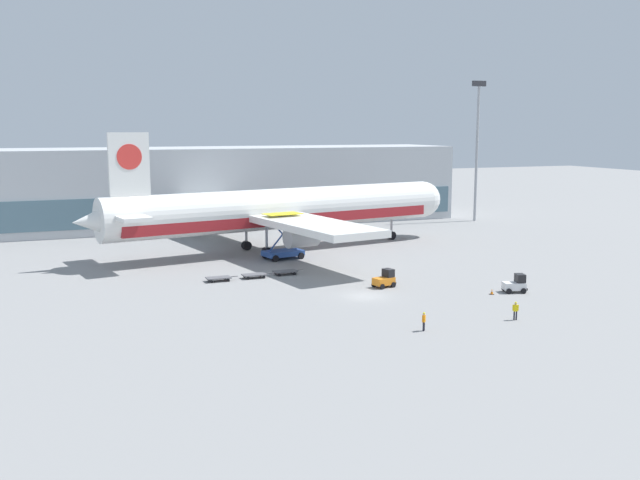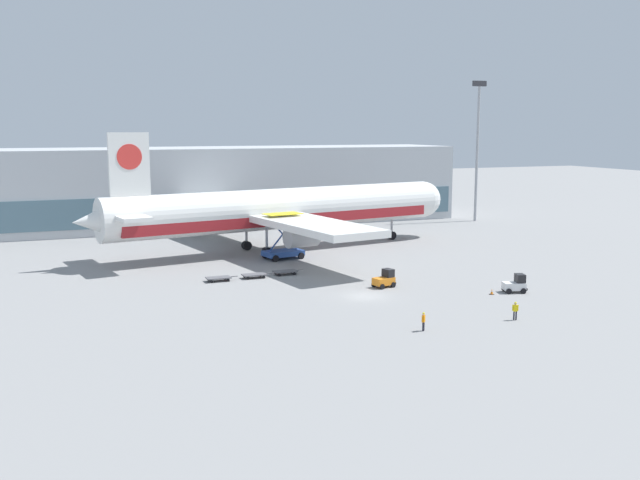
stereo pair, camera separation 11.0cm
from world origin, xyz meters
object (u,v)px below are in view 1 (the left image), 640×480
Objects in this scene: baggage_dolly_second at (254,275)px; traffic_cone_near at (492,292)px; ground_crew_far at (516,309)px; baggage_tug_mid at (385,279)px; light_mast at (477,142)px; scissor_lift_loader at (283,242)px; baggage_tug_foreground at (516,284)px; ground_crew_near at (424,320)px; airplane_main at (277,211)px; baggage_dolly_lead at (219,278)px; baggage_dolly_third at (285,271)px.

traffic_cone_near is at bearing -40.13° from baggage_dolly_second.
baggage_tug_mid is at bearing 135.59° from ground_crew_far.
scissor_lift_loader is (-46.71, -24.11, -12.65)m from light_mast.
ground_crew_far is at bearing -86.99° from baggage_tug_mid.
light_mast is 73.00m from ground_crew_far.
baggage_tug_foreground is 1.63× the size of ground_crew_near.
airplane_main is 15.54× the size of baggage_dolly_lead.
baggage_tug_foreground reaches higher than baggage_dolly_third.
light_mast reaches higher than ground_crew_far.
baggage_tug_mid is 1.61× the size of ground_crew_near.
light_mast is 15.16× the size of ground_crew_far.
airplane_main is at bearing 74.25° from baggage_dolly_third.
scissor_lift_loader is 1.67× the size of baggage_dolly_second.
baggage_dolly_lead is at bearing 165.16° from baggage_tug_foreground.
scissor_lift_loader is 3.69× the size of ground_crew_near.
scissor_lift_loader reaches higher than ground_crew_near.
ground_crew_near is 0.97× the size of ground_crew_far.
baggage_tug_foreground is at bearing 82.17° from ground_crew_far.
light_mast is at bearing 76.79° from baggage_tug_foreground.
baggage_dolly_lead is at bearing -176.06° from baggage_dolly_third.
baggage_dolly_second is at bearing -147.17° from light_mast.
baggage_dolly_third is at bearing 3.94° from baggage_dolly_lead.
scissor_lift_loader is 10.15× the size of traffic_cone_near.
baggage_dolly_lead is 6.09× the size of traffic_cone_near.
airplane_main is 94.70× the size of traffic_cone_near.
airplane_main is 34.46× the size of ground_crew_near.
scissor_lift_loader is 31.40m from traffic_cone_near.
baggage_tug_foreground is at bearing 166.83° from ground_crew_near.
light_mast is 65.76m from baggage_dolly_second.
traffic_cone_near reaches higher than baggage_dolly_second.
light_mast is at bearing -169.32° from ground_crew_near.
light_mast is at bearing 30.20° from baggage_dolly_lead.
light_mast reaches higher than airplane_main.
light_mast is 9.55× the size of baggage_tug_foreground.
traffic_cone_near is (25.53, -17.20, -0.09)m from baggage_dolly_lead.
ground_crew_near is at bearing -145.60° from traffic_cone_near.
ground_crew_far is at bearing 137.66° from ground_crew_near.
light_mast is at bearing 88.25° from ground_crew_far.
ground_crew_far reaches higher than baggage_dolly_second.
baggage_tug_mid is at bearing 140.54° from traffic_cone_near.
baggage_tug_foreground is at bearing -42.64° from baggage_dolly_third.
light_mast is 62.20m from baggage_dolly_third.
airplane_main is 27.42m from baggage_tug_mid.
ground_crew_near is 16.60m from traffic_cone_near.
light_mast is 42.91× the size of traffic_cone_near.
ground_crew_near is 9.66m from ground_crew_far.
baggage_tug_mid is at bearing -52.95° from baggage_dolly_third.
traffic_cone_near is at bearing -122.10° from light_mast.
baggage_dolly_second is (-12.18, 9.97, -0.49)m from baggage_tug_mid.
ground_crew_far is (13.11, -27.27, 0.62)m from baggage_dolly_third.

